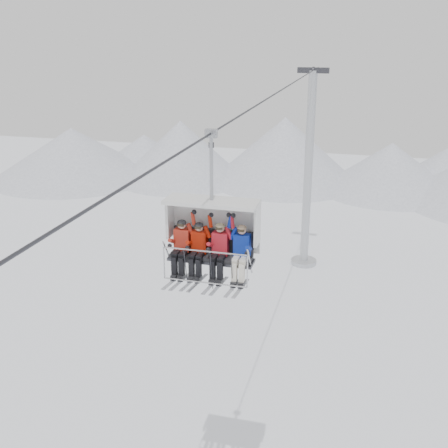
% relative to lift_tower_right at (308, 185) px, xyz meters
% --- Properties ---
extents(ridgeline, '(72.00, 21.00, 7.00)m').
position_rel_lift_tower_right_xyz_m(ridgeline, '(-1.58, 20.05, -2.94)').
color(ridgeline, silver).
rests_on(ridgeline, ground).
extents(lift_tower_right, '(2.00, 1.80, 13.48)m').
position_rel_lift_tower_right_xyz_m(lift_tower_right, '(0.00, 0.00, 0.00)').
color(lift_tower_right, '#ADB0B5').
rests_on(lift_tower_right, ground).
extents(haul_cable, '(0.06, 50.00, 0.06)m').
position_rel_lift_tower_right_xyz_m(haul_cable, '(0.00, -22.00, 7.52)').
color(haul_cable, '#313136').
rests_on(haul_cable, lift_tower_left).
extents(chairlift_carrier, '(2.51, 1.17, 3.98)m').
position_rel_lift_tower_right_xyz_m(chairlift_carrier, '(0.00, -23.14, 4.92)').
color(chairlift_carrier, black).
rests_on(chairlift_carrier, haul_cable).
extents(skier_far_left, '(0.43, 1.69, 1.69)m').
position_rel_lift_tower_right_xyz_m(skier_far_left, '(-0.82, -23.45, 4.45)').
color(skier_far_left, '#B3291A').
rests_on(skier_far_left, chairlift_carrier).
extents(skier_center_left, '(0.41, 1.69, 1.65)m').
position_rel_lift_tower_right_xyz_m(skier_center_left, '(-0.33, -23.45, 4.44)').
color(skier_center_left, '#A81905').
rests_on(skier_center_left, chairlift_carrier).
extents(skier_center_right, '(0.43, 1.69, 1.69)m').
position_rel_lift_tower_right_xyz_m(skier_center_right, '(0.26, -23.45, 4.45)').
color(skier_center_right, '#B51925').
rests_on(skier_center_right, chairlift_carrier).
extents(skier_far_right, '(0.43, 1.69, 1.69)m').
position_rel_lift_tower_right_xyz_m(skier_far_right, '(0.85, -23.45, 4.45)').
color(skier_far_right, '#0C2698').
rests_on(skier_far_right, chairlift_carrier).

